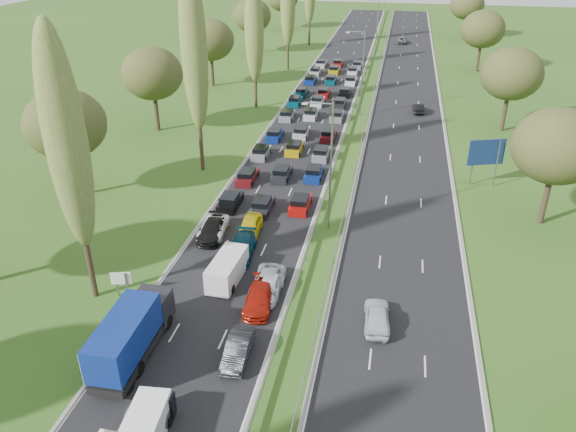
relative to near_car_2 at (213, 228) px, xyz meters
The scene contains 25 objects.
ground 41.50m from the near_car_2, 75.92° to the left, with size 260.00×260.00×0.00m, color #2C591C.
near_carriageway 42.89m from the near_car_2, 85.52° to the left, with size 10.50×215.00×0.04m, color black.
far_carriageway 45.95m from the near_car_2, 68.49° to the left, with size 10.50×215.00×0.04m, color black.
central_reservation 43.93m from the near_car_2, 76.71° to the left, with size 2.36×215.00×0.32m.
lamp_columns 39.91m from the near_car_2, 75.21° to the left, with size 0.18×140.18×12.00m.
poplar_row 31.29m from the near_car_2, 101.74° to the left, with size 2.80×127.80×22.44m.
woodland_left 29.00m from the near_car_2, 125.64° to the left, with size 8.00×166.00×11.10m.
woodland_right 40.61m from the near_car_2, 42.28° to the left, with size 8.00×153.00×11.10m.
traffic_queue_fill 37.95m from the near_car_2, 84.93° to the left, with size 9.05×67.61×0.80m.
near_car_2 is the anchor object (origin of this frame).
near_car_3 0.42m from the near_car_2, 89.06° to the right, with size 1.99×4.91×1.42m, color black.
near_car_7 4.65m from the near_car_2, 41.71° to the right, with size 2.08×5.12×1.49m, color #04374A.
near_car_8 3.32m from the near_car_2, 12.03° to the left, with size 1.85×4.60×1.57m, color gold.
near_car_9 16.70m from the near_car_2, 66.55° to the right, with size 1.47×4.23×1.39m, color black.
near_car_10 10.13m from the near_car_2, 47.88° to the right, with size 2.27×4.93×1.37m, color #A7ABB1.
near_car_11 11.70m from the near_car_2, 55.24° to the right, with size 1.96×4.81×1.40m, color #9B1409.
near_car_12 10.74m from the near_car_2, 48.92° to the right, with size 1.70×4.22×1.44m, color white.
far_car_0 18.34m from the near_car_2, 33.56° to the right, with size 1.76×4.38×1.49m, color silver.
far_car_1 45.24m from the near_car_2, 65.91° to the left, with size 1.42×4.08×1.34m, color black.
far_car_2 97.05m from the near_car_2, 81.10° to the left, with size 2.32×5.03×1.40m, color slate.
blue_lorry 16.47m from the near_car_2, 90.11° to the right, with size 2.36×8.51×3.59m.
white_van_front 23.00m from the near_car_2, 81.12° to the right, with size 1.86×4.75×1.91m.
white_van_rear 7.41m from the near_car_2, 62.81° to the right, with size 1.97×5.03×2.02m.
info_sign 11.09m from the near_car_2, 110.10° to the right, with size 1.48×0.47×2.10m.
direction_sign 29.81m from the near_car_2, 32.60° to the left, with size 3.81×1.42×5.20m.
Camera 1 is at (9.72, -2.49, 25.24)m, focal length 35.00 mm.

